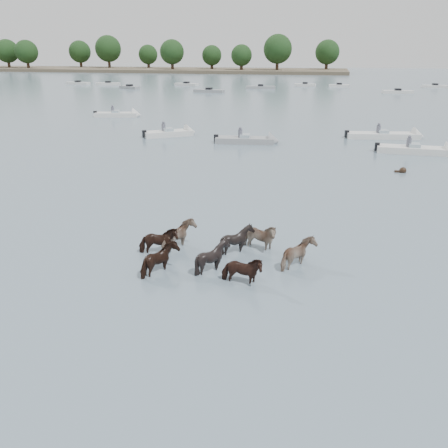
# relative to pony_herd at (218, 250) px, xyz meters

# --- Properties ---
(ground) EXTENTS (400.00, 400.00, 0.00)m
(ground) POSITION_rel_pony_herd_xyz_m (-0.67, 0.62, -0.42)
(ground) COLOR #4D626E
(ground) RESTS_ON ground
(shoreline) EXTENTS (160.00, 30.00, 1.00)m
(shoreline) POSITION_rel_pony_herd_xyz_m (-70.67, 150.62, 0.08)
(shoreline) COLOR #4C4233
(shoreline) RESTS_ON ground
(pony_herd) EXTENTS (6.77, 3.98, 1.33)m
(pony_herd) POSITION_rel_pony_herd_xyz_m (0.00, 0.00, 0.00)
(pony_herd) COLOR black
(pony_herd) RESTS_ON ground
(swimming_pony) EXTENTS (0.72, 0.44, 0.44)m
(swimming_pony) POSITION_rel_pony_herd_xyz_m (8.47, 15.35, -0.32)
(swimming_pony) COLOR black
(swimming_pony) RESTS_ON ground
(motorboat_a) EXTENTS (4.84, 3.98, 1.92)m
(motorboat_a) POSITION_rel_pony_herd_xyz_m (-9.69, 25.23, -0.19)
(motorboat_a) COLOR silver
(motorboat_a) RESTS_ON ground
(motorboat_b) EXTENTS (5.52, 2.11, 1.92)m
(motorboat_b) POSITION_rel_pony_herd_xyz_m (-2.23, 23.13, -0.19)
(motorboat_b) COLOR gray
(motorboat_b) RESTS_ON ground
(motorboat_c) EXTENTS (6.91, 2.59, 1.92)m
(motorboat_c) POSITION_rel_pony_herd_xyz_m (9.29, 27.96, -0.20)
(motorboat_c) COLOR silver
(motorboat_c) RESTS_ON ground
(motorboat_d) EXTENTS (5.94, 1.88, 1.92)m
(motorboat_d) POSITION_rel_pony_herd_xyz_m (10.90, 21.72, -0.20)
(motorboat_d) COLOR silver
(motorboat_d) RESTS_ON ground
(motorboat_f) EXTENTS (5.54, 2.67, 1.92)m
(motorboat_f) POSITION_rel_pony_herd_xyz_m (-19.61, 36.08, -0.19)
(motorboat_f) COLOR silver
(motorboat_f) RESTS_ON ground
(distant_flotilla) EXTENTS (106.91, 29.31, 0.93)m
(distant_flotilla) POSITION_rel_pony_herd_xyz_m (-1.96, 80.70, -0.16)
(distant_flotilla) COLOR silver
(distant_flotilla) RESTS_ON ground
(treeline) EXTENTS (150.91, 22.03, 12.58)m
(treeline) POSITION_rel_pony_herd_xyz_m (-72.48, 150.11, 6.34)
(treeline) COLOR #382619
(treeline) RESTS_ON ground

